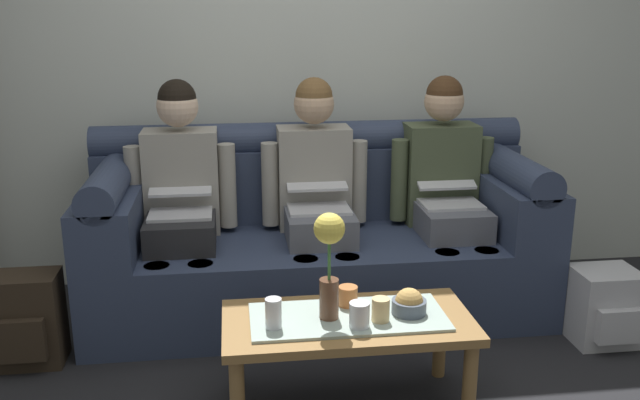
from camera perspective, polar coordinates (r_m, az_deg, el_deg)
name	(u,v)px	position (r m, az deg, el deg)	size (l,w,h in m)	color
back_wall_patterned	(304,28)	(4.00, -1.30, 13.99)	(6.00, 0.12, 2.90)	silver
couch	(316,241)	(3.67, -0.30, -3.39)	(2.33, 0.88, 0.96)	#2D3851
person_left	(181,193)	(3.57, -11.40, 0.57)	(0.56, 0.67, 1.22)	#232326
person_middle	(316,188)	(3.58, -0.30, 0.96)	(0.56, 0.67, 1.22)	#595B66
person_right	(446,184)	(3.73, 10.32, 1.30)	(0.56, 0.67, 1.22)	#595B66
coffee_table	(348,330)	(2.78, 2.31, -10.67)	(0.98, 0.48, 0.40)	olive
flower_vase	(329,253)	(2.63, 0.77, -4.43)	(0.12, 0.12, 0.43)	brown
snack_bowl	(409,304)	(2.77, 7.36, -8.50)	(0.14, 0.14, 0.11)	#4C5666
cup_near_left	(273,313)	(2.63, -3.86, -9.31)	(0.06, 0.06, 0.12)	silver
cup_near_right	(348,296)	(2.82, 2.33, -7.92)	(0.08, 0.08, 0.08)	#B26633
cup_far_center	(359,315)	(2.64, 3.27, -9.43)	(0.08, 0.08, 0.10)	silver
cup_far_left	(381,310)	(2.70, 5.02, -8.99)	(0.07, 0.07, 0.09)	#DBB77A
backpack_right	(604,307)	(3.62, 22.38, -8.16)	(0.30, 0.30, 0.36)	#B7B7BC
backpack_left	(25,321)	(3.41, -23.14, -9.16)	(0.32, 0.25, 0.43)	#2D2319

